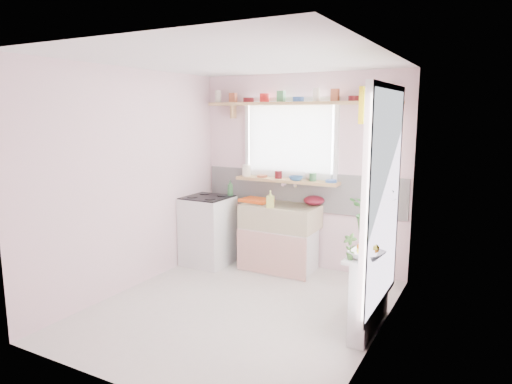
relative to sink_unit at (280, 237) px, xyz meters
The scene contains 19 objects.
room 1.31m from the sink_unit, 28.17° to the right, with size 3.20×3.20×3.20m.
sink_unit is the anchor object (origin of this frame).
cooker 0.98m from the sink_unit, 165.62° to the right, with size 0.58×0.58×0.93m.
radiator_ledge 1.82m from the sink_unit, 37.05° to the right, with size 0.22×0.95×0.78m.
windowsill 0.73m from the sink_unit, 90.00° to the left, with size 1.40×0.22×0.04m, color tan.
pine_shelf 1.70m from the sink_unit, 49.64° to the left, with size 2.52×0.24×0.04m, color tan.
shelf_crockery 1.78m from the sink_unit, 49.64° to the left, with size 2.47×0.11×0.12m.
sill_crockery 0.81m from the sink_unit, 104.89° to the left, with size 1.35×0.11×0.12m.
dish_tray 0.58m from the sink_unit, behind, with size 0.39×0.29×0.04m, color #F95916.
colander 0.64m from the sink_unit, 28.84° to the left, with size 0.27×0.27×0.12m, color maroon.
jade_plant 1.64m from the sink_unit, 27.05° to the right, with size 0.47×0.41×0.52m, color #30692A.
fruit_bowl 2.08m from the sink_unit, 43.62° to the right, with size 0.29×0.29×0.07m, color silver.
herb_pot 2.07m from the sink_unit, 47.68° to the right, with size 0.12×0.08×0.23m, color #356026.
soap_bottle_sink 0.56m from the sink_unit, 103.00° to the right, with size 0.10×0.10×0.21m, color #C9D35E.
sill_cup 0.86m from the sink_unit, 40.78° to the left, with size 0.11×0.11×0.09m, color beige.
sill_bowl 0.78m from the sink_unit, 39.15° to the left, with size 0.18×0.18×0.06m, color #2F619A.
shelf_vase 2.15m from the sink_unit, 11.26° to the left, with size 0.13×0.13×0.14m, color #B26236.
cooker_bottle 0.94m from the sink_unit, behind, with size 0.08×0.08×0.21m, color #397240.
fruit 2.09m from the sink_unit, 43.38° to the right, with size 0.20×0.14×0.10m.
Camera 1 is at (2.28, -3.84, 2.00)m, focal length 32.00 mm.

